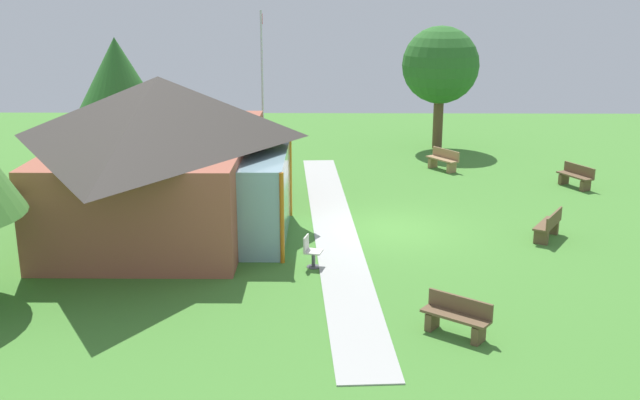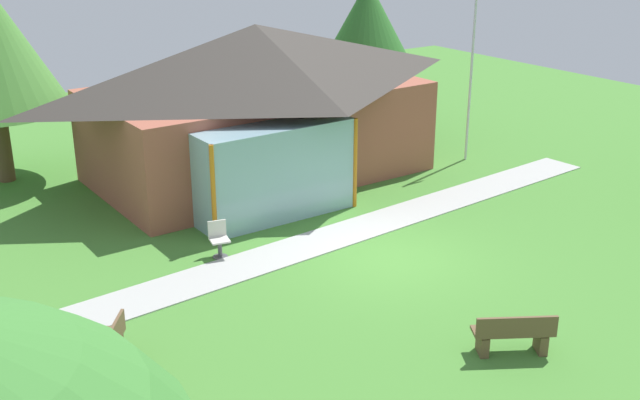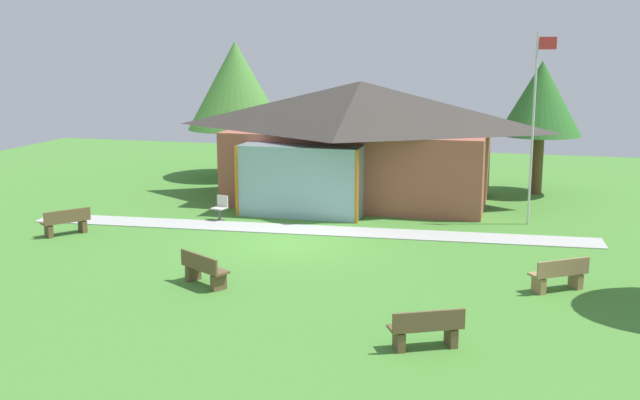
{
  "view_description": "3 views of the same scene",
  "coord_description": "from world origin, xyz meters",
  "views": [
    {
      "loc": [
        -21.73,
        1.93,
        7.18
      ],
      "look_at": [
        0.02,
        2.17,
        0.93
      ],
      "focal_mm": 41.57,
      "sensor_mm": 36.0,
      "label": 1
    },
    {
      "loc": [
        -10.97,
        -12.79,
        7.74
      ],
      "look_at": [
        -0.83,
        1.62,
        1.14
      ],
      "focal_mm": 43.67,
      "sensor_mm": 36.0,
      "label": 2
    },
    {
      "loc": [
        6.78,
        -22.0,
        6.02
      ],
      "look_at": [
        0.5,
        1.74,
        1.04
      ],
      "focal_mm": 43.47,
      "sensor_mm": 36.0,
      "label": 3
    }
  ],
  "objects": [
    {
      "name": "ground_plane",
      "position": [
        0.0,
        0.0,
        0.0
      ],
      "size": [
        44.0,
        44.0,
        0.0
      ],
      "primitive_type": "plane",
      "color": "#478433"
    },
    {
      "name": "pavilion",
      "position": [
        0.63,
        6.93,
        2.4
      ],
      "size": [
        10.62,
        7.21,
        4.61
      ],
      "color": "#A35642",
      "rests_on": "ground_plane"
    },
    {
      "name": "footpath",
      "position": [
        0.0,
        1.73,
        0.01
      ],
      "size": [
        18.79,
        2.53,
        0.03
      ],
      "primitive_type": "cube",
      "rotation": [
        0.0,
        0.0,
        0.07
      ],
      "color": "#ADADA8",
      "rests_on": "ground_plane"
    },
    {
      "name": "flagpole",
      "position": [
        7.1,
        4.49,
        3.48
      ],
      "size": [
        0.64,
        0.08,
        6.37
      ],
      "color": "silver",
      "rests_on": "ground_plane"
    },
    {
      "name": "bench_front_center",
      "position": [
        -0.85,
        -4.6,
        0.4
      ],
      "size": [
        1.51,
        1.16,
        0.84
      ],
      "rotation": [
        0.0,
        0.0,
        5.73
      ],
      "color": "brown",
      "rests_on": "ground_plane"
    },
    {
      "name": "bench_mid_left",
      "position": [
        -7.2,
        -0.83,
        0.4
      ],
      "size": [
        1.25,
        1.47,
        0.84
      ],
      "rotation": [
        0.0,
        0.0,
        0.93
      ],
      "color": "brown",
      "rests_on": "ground_plane"
    },
    {
      "name": "bench_front_right",
      "position": [
        5.1,
        -7.31,
        0.4
      ],
      "size": [
        1.54,
        1.06,
        0.84
      ],
      "rotation": [
        0.0,
        0.0,
        0.46
      ],
      "color": "brown",
      "rests_on": "ground_plane"
    },
    {
      "name": "bench_lawn_far_right",
      "position": [
        7.8,
        -2.77,
        0.4
      ],
      "size": [
        1.48,
        1.22,
        0.84
      ],
      "rotation": [
        0.0,
        0.0,
        0.61
      ],
      "color": "#9E7A51",
      "rests_on": "ground_plane"
    },
    {
      "name": "patio_chair_west",
      "position": [
        -3.22,
        2.38,
        0.42
      ],
      "size": [
        0.53,
        0.53,
        0.86
      ],
      "rotation": [
        0.0,
        0.0,
        2.91
      ],
      "color": "beige",
      "rests_on": "ground_plane"
    },
    {
      "name": "tree_behind_pavilion_left",
      "position": [
        -5.88,
        11.0,
        4.13
      ],
      "size": [
        4.36,
        4.36,
        6.12
      ],
      "color": "brown",
      "rests_on": "ground_plane"
    },
    {
      "name": "tree_behind_pavilion_right",
      "position": [
        7.37,
        10.22,
        3.83
      ],
      "size": [
        3.28,
        3.28,
        5.35
      ],
      "color": "brown",
      "rests_on": "ground_plane"
    }
  ]
}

